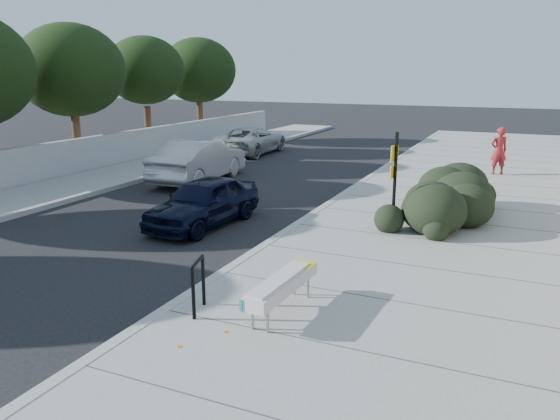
{
  "coord_description": "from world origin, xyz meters",
  "views": [
    {
      "loc": [
        5.43,
        -9.16,
        4.18
      ],
      "look_at": [
        0.34,
        2.17,
        1.0
      ],
      "focal_mm": 35.0,
      "sensor_mm": 36.0,
      "label": 1
    }
  ],
  "objects_px": {
    "bench": "(282,285)",
    "suv_silver": "(252,140)",
    "pedestrian": "(499,151)",
    "sign_post": "(394,176)",
    "wagon_silver": "(199,160)",
    "sedan_navy": "(203,202)",
    "bike_rack": "(198,281)"
  },
  "relations": [
    {
      "from": "bike_rack",
      "to": "sign_post",
      "type": "height_order",
      "value": "sign_post"
    },
    {
      "from": "sedan_navy",
      "to": "pedestrian",
      "type": "relative_size",
      "value": 2.09
    },
    {
      "from": "sign_post",
      "to": "wagon_silver",
      "type": "height_order",
      "value": "sign_post"
    },
    {
      "from": "sign_post",
      "to": "pedestrian",
      "type": "xyz_separation_m",
      "value": [
        2.01,
        9.67,
        -0.51
      ]
    },
    {
      "from": "suv_silver",
      "to": "bench",
      "type": "bearing_deg",
      "value": 116.76
    },
    {
      "from": "pedestrian",
      "to": "wagon_silver",
      "type": "bearing_deg",
      "value": -1.43
    },
    {
      "from": "bench",
      "to": "sign_post",
      "type": "height_order",
      "value": "sign_post"
    },
    {
      "from": "sign_post",
      "to": "sedan_navy",
      "type": "bearing_deg",
      "value": -145.45
    },
    {
      "from": "bench",
      "to": "pedestrian",
      "type": "height_order",
      "value": "pedestrian"
    },
    {
      "from": "pedestrian",
      "to": "suv_silver",
      "type": "bearing_deg",
      "value": -38.0
    },
    {
      "from": "bench",
      "to": "sedan_navy",
      "type": "distance_m",
      "value": 6.35
    },
    {
      "from": "sign_post",
      "to": "sedan_navy",
      "type": "relative_size",
      "value": 0.65
    },
    {
      "from": "bench",
      "to": "pedestrian",
      "type": "bearing_deg",
      "value": 83.1
    },
    {
      "from": "bench",
      "to": "sign_post",
      "type": "relative_size",
      "value": 0.81
    },
    {
      "from": "bike_rack",
      "to": "sign_post",
      "type": "xyz_separation_m",
      "value": [
        1.91,
        6.21,
        0.89
      ]
    },
    {
      "from": "sedan_navy",
      "to": "bike_rack",
      "type": "bearing_deg",
      "value": -54.87
    },
    {
      "from": "bench",
      "to": "pedestrian",
      "type": "xyz_separation_m",
      "value": [
        2.61,
        15.33,
        0.45
      ]
    },
    {
      "from": "bench",
      "to": "pedestrian",
      "type": "relative_size",
      "value": 1.1
    },
    {
      "from": "bench",
      "to": "bike_rack",
      "type": "bearing_deg",
      "value": -154.12
    },
    {
      "from": "sign_post",
      "to": "sedan_navy",
      "type": "height_order",
      "value": "sign_post"
    },
    {
      "from": "bench",
      "to": "wagon_silver",
      "type": "bearing_deg",
      "value": 131.53
    },
    {
      "from": "bike_rack",
      "to": "pedestrian",
      "type": "height_order",
      "value": "pedestrian"
    },
    {
      "from": "wagon_silver",
      "to": "suv_silver",
      "type": "bearing_deg",
      "value": -81.59
    },
    {
      "from": "bike_rack",
      "to": "wagon_silver",
      "type": "relative_size",
      "value": 0.19
    },
    {
      "from": "suv_silver",
      "to": "sedan_navy",
      "type": "bearing_deg",
      "value": 109.66
    },
    {
      "from": "bike_rack",
      "to": "sign_post",
      "type": "relative_size",
      "value": 0.37
    },
    {
      "from": "bench",
      "to": "suv_silver",
      "type": "height_order",
      "value": "suv_silver"
    },
    {
      "from": "bench",
      "to": "pedestrian",
      "type": "distance_m",
      "value": 15.55
    },
    {
      "from": "sedan_navy",
      "to": "wagon_silver",
      "type": "distance_m",
      "value": 6.34
    },
    {
      "from": "wagon_silver",
      "to": "sign_post",
      "type": "bearing_deg",
      "value": 150.7
    },
    {
      "from": "bench",
      "to": "bike_rack",
      "type": "height_order",
      "value": "bike_rack"
    },
    {
      "from": "sedan_navy",
      "to": "pedestrian",
      "type": "height_order",
      "value": "pedestrian"
    }
  ]
}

